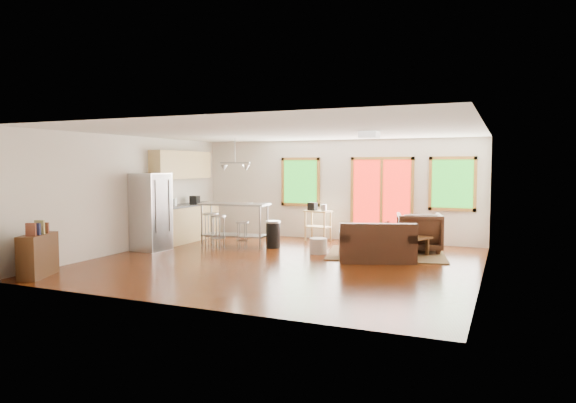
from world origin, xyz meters
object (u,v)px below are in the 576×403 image
at_px(rug, 386,254).
at_px(ottoman, 367,240).
at_px(loveseat, 377,246).
at_px(kitchen_cart, 317,215).
at_px(armchair, 419,230).
at_px(island, 235,217).
at_px(coffee_table, 403,238).
at_px(refrigerator, 151,212).

bearing_deg(rug, ottoman, 128.23).
xyz_separation_m(loveseat, kitchen_cart, (-2.06, 2.15, 0.36)).
xyz_separation_m(armchair, island, (-4.18, -0.95, 0.23)).
height_order(armchair, kitchen_cart, kitchen_cart).
bearing_deg(coffee_table, loveseat, -110.48).
height_order(rug, kitchen_cart, kitchen_cart).
xyz_separation_m(ottoman, refrigerator, (-4.44, -2.31, 0.70)).
distance_m(island, kitchen_cart, 2.21).
xyz_separation_m(island, kitchen_cart, (1.51, 1.61, -0.04)).
bearing_deg(armchair, rug, 32.99).
bearing_deg(ottoman, coffee_table, -34.67).
bearing_deg(ottoman, kitchen_cart, 160.10).
distance_m(coffee_table, armchair, 0.60).
distance_m(coffee_table, ottoman, 1.19).
distance_m(ottoman, island, 3.20).
height_order(coffee_table, ottoman, coffee_table).
height_order(coffee_table, armchair, armchair).
bearing_deg(island, armchair, 12.81).
distance_m(rug, loveseat, 0.89).
distance_m(coffee_table, refrigerator, 5.68).
relative_size(rug, coffee_table, 2.01).
height_order(ottoman, kitchen_cart, kitchen_cart).
bearing_deg(rug, loveseat, -90.51).
bearing_deg(island, kitchen_cart, 46.83).
bearing_deg(refrigerator, armchair, 26.63).
bearing_deg(loveseat, refrigerator, 168.64).
distance_m(coffee_table, island, 3.97).
relative_size(armchair, island, 0.58).
bearing_deg(ottoman, refrigerator, -152.49).
bearing_deg(armchair, island, -1.34).
bearing_deg(kitchen_cart, ottoman, -19.90).
relative_size(ottoman, refrigerator, 0.31).
bearing_deg(loveseat, rug, 70.33).
bearing_deg(refrigerator, island, 45.21).
bearing_deg(kitchen_cart, coffee_table, -26.28).
distance_m(refrigerator, kitchen_cart, 4.13).
bearing_deg(loveseat, ottoman, 91.46).
height_order(armchair, island, island).
bearing_deg(ottoman, armchair, -6.45).
bearing_deg(coffee_table, ottoman, 145.33).
distance_m(loveseat, coffee_table, 1.02).
height_order(loveseat, coffee_table, loveseat).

